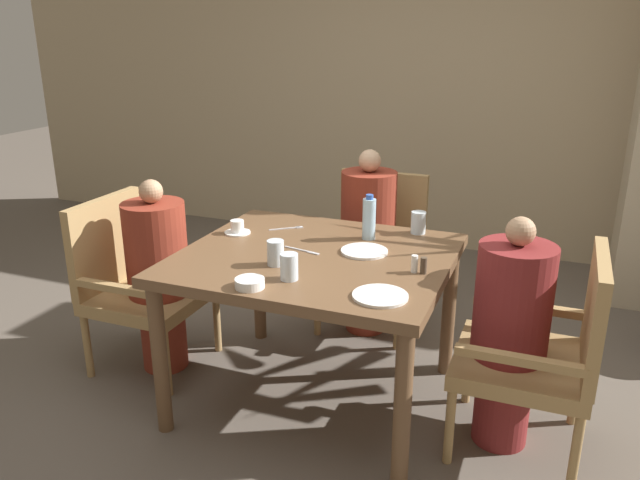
{
  "coord_description": "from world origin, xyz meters",
  "views": [
    {
      "loc": [
        1.01,
        -2.51,
        1.77
      ],
      "look_at": [
        0.0,
        0.05,
        0.82
      ],
      "focal_mm": 35.0,
      "sensor_mm": 36.0,
      "label": 1
    }
  ],
  "objects_px": {
    "chair_left_side": "(136,279)",
    "teacup_with_saucer": "(237,228)",
    "glass_tall_mid": "(418,223)",
    "diner_in_far_chair": "(368,241)",
    "plate_main_left": "(364,251)",
    "glass_tall_far": "(289,267)",
    "chair_right_side": "(545,349)",
    "water_bottle": "(369,218)",
    "bowl_small": "(250,283)",
    "diner_in_right_chair": "(510,332)",
    "diner_in_left_chair": "(158,274)",
    "plate_main_right": "(380,296)",
    "glass_tall_near": "(276,253)",
    "chair_far_side": "(375,246)"
  },
  "relations": [
    {
      "from": "chair_right_side",
      "to": "glass_tall_near",
      "type": "height_order",
      "value": "chair_right_side"
    },
    {
      "from": "glass_tall_far",
      "to": "chair_right_side",
      "type": "bearing_deg",
      "value": 17.6
    },
    {
      "from": "diner_in_right_chair",
      "to": "plate_main_left",
      "type": "relative_size",
      "value": 4.77
    },
    {
      "from": "diner_in_far_chair",
      "to": "chair_right_side",
      "type": "distance_m",
      "value": 1.33
    },
    {
      "from": "diner_in_far_chair",
      "to": "bowl_small",
      "type": "height_order",
      "value": "diner_in_far_chair"
    },
    {
      "from": "teacup_with_saucer",
      "to": "diner_in_right_chair",
      "type": "bearing_deg",
      "value": -5.69
    },
    {
      "from": "plate_main_left",
      "to": "glass_tall_far",
      "type": "bearing_deg",
      "value": -114.19
    },
    {
      "from": "bowl_small",
      "to": "chair_right_side",
      "type": "bearing_deg",
      "value": 22.06
    },
    {
      "from": "diner_in_far_chair",
      "to": "diner_in_right_chair",
      "type": "height_order",
      "value": "diner_in_far_chair"
    },
    {
      "from": "chair_left_side",
      "to": "glass_tall_far",
      "type": "bearing_deg",
      "value": -17.21
    },
    {
      "from": "chair_right_side",
      "to": "bowl_small",
      "type": "relative_size",
      "value": 7.58
    },
    {
      "from": "chair_left_side",
      "to": "diner_in_right_chair",
      "type": "height_order",
      "value": "diner_in_right_chair"
    },
    {
      "from": "bowl_small",
      "to": "plate_main_left",
      "type": "bearing_deg",
      "value": 61.56
    },
    {
      "from": "plate_main_left",
      "to": "plate_main_right",
      "type": "height_order",
      "value": "same"
    },
    {
      "from": "diner_in_far_chair",
      "to": "bowl_small",
      "type": "distance_m",
      "value": 1.31
    },
    {
      "from": "diner_in_far_chair",
      "to": "glass_tall_mid",
      "type": "height_order",
      "value": "diner_in_far_chair"
    },
    {
      "from": "glass_tall_mid",
      "to": "diner_in_far_chair",
      "type": "bearing_deg",
      "value": 136.53
    },
    {
      "from": "chair_left_side",
      "to": "chair_right_side",
      "type": "distance_m",
      "value": 2.08
    },
    {
      "from": "teacup_with_saucer",
      "to": "water_bottle",
      "type": "relative_size",
      "value": 0.58
    },
    {
      "from": "diner_in_right_chair",
      "to": "glass_tall_far",
      "type": "height_order",
      "value": "diner_in_right_chair"
    },
    {
      "from": "plate_main_right",
      "to": "glass_tall_near",
      "type": "height_order",
      "value": "glass_tall_near"
    },
    {
      "from": "chair_far_side",
      "to": "diner_in_right_chair",
      "type": "bearing_deg",
      "value": -47.61
    },
    {
      "from": "chair_left_side",
      "to": "glass_tall_mid",
      "type": "height_order",
      "value": "chair_left_side"
    },
    {
      "from": "diner_in_far_chair",
      "to": "water_bottle",
      "type": "distance_m",
      "value": 0.63
    },
    {
      "from": "diner_in_far_chair",
      "to": "chair_right_side",
      "type": "bearing_deg",
      "value": -38.47
    },
    {
      "from": "bowl_small",
      "to": "glass_tall_near",
      "type": "relative_size",
      "value": 1.07
    },
    {
      "from": "glass_tall_mid",
      "to": "diner_in_left_chair",
      "type": "bearing_deg",
      "value": -159.42
    },
    {
      "from": "diner_in_left_chair",
      "to": "diner_in_far_chair",
      "type": "relative_size",
      "value": 0.94
    },
    {
      "from": "plate_main_left",
      "to": "glass_tall_near",
      "type": "bearing_deg",
      "value": -136.83
    },
    {
      "from": "diner_in_left_chair",
      "to": "bowl_small",
      "type": "xyz_separation_m",
      "value": [
        0.79,
        -0.46,
        0.25
      ]
    },
    {
      "from": "diner_in_left_chair",
      "to": "chair_far_side",
      "type": "bearing_deg",
      "value": 47.61
    },
    {
      "from": "chair_far_side",
      "to": "bowl_small",
      "type": "height_order",
      "value": "chair_far_side"
    },
    {
      "from": "diner_in_right_chair",
      "to": "glass_tall_near",
      "type": "bearing_deg",
      "value": -168.98
    },
    {
      "from": "teacup_with_saucer",
      "to": "glass_tall_mid",
      "type": "relative_size",
      "value": 1.17
    },
    {
      "from": "diner_in_right_chair",
      "to": "plate_main_right",
      "type": "relative_size",
      "value": 4.77
    },
    {
      "from": "plate_main_right",
      "to": "water_bottle",
      "type": "relative_size",
      "value": 0.97
    },
    {
      "from": "glass_tall_near",
      "to": "glass_tall_mid",
      "type": "xyz_separation_m",
      "value": [
        0.48,
        0.67,
        0.0
      ]
    },
    {
      "from": "chair_left_side",
      "to": "teacup_with_saucer",
      "type": "relative_size",
      "value": 6.97
    },
    {
      "from": "teacup_with_saucer",
      "to": "plate_main_right",
      "type": "bearing_deg",
      "value": -29.06
    },
    {
      "from": "diner_in_far_chair",
      "to": "glass_tall_far",
      "type": "height_order",
      "value": "diner_in_far_chair"
    },
    {
      "from": "chair_left_side",
      "to": "bowl_small",
      "type": "bearing_deg",
      "value": -26.21
    },
    {
      "from": "bowl_small",
      "to": "glass_tall_near",
      "type": "xyz_separation_m",
      "value": [
        -0.01,
        0.27,
        0.04
      ]
    },
    {
      "from": "plate_main_left",
      "to": "water_bottle",
      "type": "xyz_separation_m",
      "value": [
        -0.04,
        0.2,
        0.1
      ]
    },
    {
      "from": "bowl_small",
      "to": "glass_tall_mid",
      "type": "bearing_deg",
      "value": 63.21
    },
    {
      "from": "bowl_small",
      "to": "diner_in_far_chair",
      "type": "bearing_deg",
      "value": 85.52
    },
    {
      "from": "diner_in_left_chair",
      "to": "diner_in_right_chair",
      "type": "height_order",
      "value": "diner_in_right_chair"
    },
    {
      "from": "glass_tall_mid",
      "to": "glass_tall_far",
      "type": "xyz_separation_m",
      "value": [
        -0.36,
        -0.8,
        0.0
      ]
    },
    {
      "from": "chair_right_side",
      "to": "diner_in_right_chair",
      "type": "height_order",
      "value": "diner_in_right_chair"
    },
    {
      "from": "diner_in_left_chair",
      "to": "teacup_with_saucer",
      "type": "relative_size",
      "value": 7.94
    },
    {
      "from": "glass_tall_mid",
      "to": "chair_right_side",
      "type": "bearing_deg",
      "value": -35.35
    }
  ]
}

